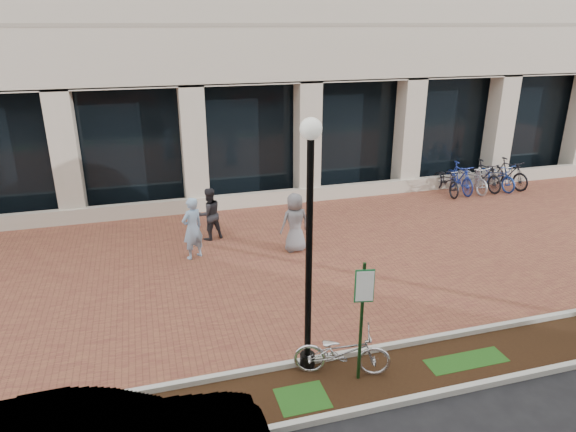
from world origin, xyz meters
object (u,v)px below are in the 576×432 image
object	(u,v)px
lamppost	(309,238)
bike_rack_cluster	(478,177)
parking_sign	(362,307)
locked_bicycle	(342,352)
pedestrian_left	(192,228)
bollard	(478,178)
pedestrian_mid	(209,214)
pedestrian_right	(295,223)

from	to	relation	value
lamppost	bike_rack_cluster	size ratio (longest dim) A/B	1.30
parking_sign	bike_rack_cluster	size ratio (longest dim) A/B	0.65
parking_sign	locked_bicycle	size ratio (longest dim) A/B	1.32
locked_bicycle	pedestrian_left	bearing A→B (deg)	39.36
pedestrian_left	bollard	size ratio (longest dim) A/B	1.95
locked_bicycle	pedestrian_mid	size ratio (longest dim) A/B	1.11
lamppost	locked_bicycle	bearing A→B (deg)	-31.09
pedestrian_right	pedestrian_left	bearing A→B (deg)	-14.70
pedestrian_mid	bike_rack_cluster	distance (m)	10.69
bollard	bike_rack_cluster	xyz separation A→B (m)	(-0.09, -0.09, 0.08)
pedestrian_right	locked_bicycle	bearing A→B (deg)	73.77
pedestrian_left	lamppost	bearing A→B (deg)	75.38
locked_bicycle	bollard	xyz separation A→B (m)	(9.20, 8.93, -0.01)
locked_bicycle	pedestrian_right	distance (m)	5.52
parking_sign	pedestrian_left	bearing A→B (deg)	122.04
bike_rack_cluster	locked_bicycle	bearing A→B (deg)	-136.55
pedestrian_left	bike_rack_cluster	distance (m)	11.56
lamppost	bollard	distance (m)	13.18
lamppost	bike_rack_cluster	distance (m)	13.04
lamppost	pedestrian_left	world-z (taller)	lamppost
parking_sign	lamppost	world-z (taller)	lamppost
locked_bicycle	bollard	bearing A→B (deg)	-25.90
bollard	pedestrian_mid	bearing A→B (deg)	-169.50
parking_sign	lamppost	xyz separation A→B (m)	(-0.79, 0.57, 1.15)
parking_sign	bollard	bearing A→B (deg)	57.01
parking_sign	pedestrian_right	distance (m)	5.76
parking_sign	pedestrian_left	world-z (taller)	parking_sign
pedestrian_left	bike_rack_cluster	xyz separation A→B (m)	(11.14, 3.07, -0.33)
lamppost	pedestrian_left	distance (m)	5.91
parking_sign	bike_rack_cluster	xyz separation A→B (m)	(8.87, 9.08, -0.95)
parking_sign	locked_bicycle	distance (m)	1.08
pedestrian_mid	pedestrian_right	size ratio (longest dim) A/B	0.94
locked_bicycle	bike_rack_cluster	distance (m)	12.69
pedestrian_left	pedestrian_mid	xyz separation A→B (m)	(0.62, 1.19, -0.08)
pedestrian_right	lamppost	bearing A→B (deg)	67.33
lamppost	locked_bicycle	distance (m)	2.27
locked_bicycle	pedestrian_mid	bearing A→B (deg)	31.44
pedestrian_right	bollard	xyz separation A→B (m)	(8.43, 3.48, -0.39)
pedestrian_left	parking_sign	bearing A→B (deg)	80.83
lamppost	pedestrian_right	size ratio (longest dim) A/B	2.77
bollard	lamppost	bearing A→B (deg)	-138.58
pedestrian_mid	pedestrian_right	bearing A→B (deg)	127.85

